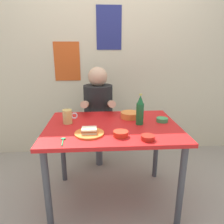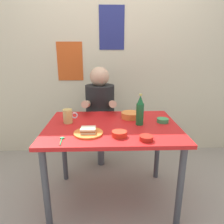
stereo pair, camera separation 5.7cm
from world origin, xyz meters
name	(u,v)px [view 2 (the right image)]	position (x,y,z in m)	size (l,w,h in m)	color
ground_plane	(112,199)	(0.00, 0.00, 0.00)	(6.00, 6.00, 0.00)	gray
wall_back	(109,53)	(0.00, 1.05, 1.30)	(4.40, 0.09, 2.60)	beige
dining_table	(112,136)	(0.00, 0.00, 0.65)	(1.10, 0.80, 0.74)	red
stool	(101,138)	(-0.12, 0.63, 0.35)	(0.34, 0.34, 0.45)	#4C4C51
person_seated	(100,104)	(-0.12, 0.62, 0.77)	(0.33, 0.56, 0.72)	black
plate_orange	(88,133)	(-0.18, -0.18, 0.75)	(0.22, 0.22, 0.01)	orange
sandwich	(88,130)	(-0.18, -0.18, 0.77)	(0.11, 0.09, 0.04)	beige
beer_mug	(68,116)	(-0.37, 0.07, 0.80)	(0.13, 0.08, 0.12)	#D1BC66
beer_bottle	(140,111)	(0.23, 0.01, 0.86)	(0.06, 0.06, 0.26)	#19602D
sambal_bowl_red	(146,138)	(0.23, -0.31, 0.76)	(0.10, 0.10, 0.03)	#B21E14
sauce_bowl_chili	(119,134)	(0.04, -0.23, 0.76)	(0.11, 0.11, 0.04)	red
soup_bowl_orange	(130,115)	(0.17, 0.18, 0.77)	(0.17, 0.17, 0.05)	orange
dip_bowl_green	(163,120)	(0.44, 0.06, 0.76)	(0.10, 0.10, 0.03)	#388C4C
spoon	(62,139)	(-0.36, -0.28, 0.75)	(0.04, 0.12, 0.01)	#26A559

